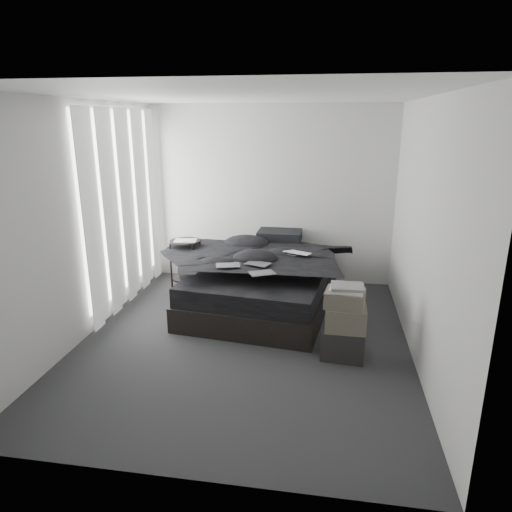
# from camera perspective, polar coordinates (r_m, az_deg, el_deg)

# --- Properties ---
(floor) EXTENTS (3.60, 4.20, 0.01)m
(floor) POSITION_cam_1_polar(r_m,az_deg,el_deg) (5.22, -1.43, -10.45)
(floor) COLOR #292A2C
(floor) RESTS_ON ground
(ceiling) EXTENTS (3.60, 4.20, 0.01)m
(ceiling) POSITION_cam_1_polar(r_m,az_deg,el_deg) (4.64, -1.67, 19.40)
(ceiling) COLOR white
(ceiling) RESTS_ON ground
(wall_back) EXTENTS (3.60, 0.01, 2.60)m
(wall_back) POSITION_cam_1_polar(r_m,az_deg,el_deg) (6.80, 1.76, 7.58)
(wall_back) COLOR silver
(wall_back) RESTS_ON ground
(wall_front) EXTENTS (3.60, 0.01, 2.60)m
(wall_front) POSITION_cam_1_polar(r_m,az_deg,el_deg) (2.82, -9.48, -6.10)
(wall_front) COLOR silver
(wall_front) RESTS_ON ground
(wall_left) EXTENTS (0.01, 4.20, 2.60)m
(wall_left) POSITION_cam_1_polar(r_m,az_deg,el_deg) (5.39, -20.74, 4.06)
(wall_left) COLOR silver
(wall_left) RESTS_ON ground
(wall_right) EXTENTS (0.01, 4.20, 2.60)m
(wall_right) POSITION_cam_1_polar(r_m,az_deg,el_deg) (4.78, 20.21, 2.59)
(wall_right) COLOR silver
(wall_right) RESTS_ON ground
(window_left) EXTENTS (0.02, 2.00, 2.30)m
(window_left) POSITION_cam_1_polar(r_m,az_deg,el_deg) (6.15, -16.54, 6.39)
(window_left) COLOR white
(window_left) RESTS_ON wall_left
(curtain_left) EXTENTS (0.06, 2.12, 2.48)m
(curtain_left) POSITION_cam_1_polar(r_m,az_deg,el_deg) (6.14, -16.06, 5.75)
(curtain_left) COLOR white
(curtain_left) RESTS_ON wall_left
(bed) EXTENTS (1.94, 2.41, 0.30)m
(bed) POSITION_cam_1_polar(r_m,az_deg,el_deg) (6.06, 0.86, -4.86)
(bed) COLOR black
(bed) RESTS_ON floor
(mattress) EXTENTS (1.86, 2.33, 0.24)m
(mattress) POSITION_cam_1_polar(r_m,az_deg,el_deg) (5.97, 0.87, -2.45)
(mattress) COLOR black
(mattress) RESTS_ON bed
(duvet) EXTENTS (1.85, 2.08, 0.26)m
(duvet) POSITION_cam_1_polar(r_m,az_deg,el_deg) (5.84, 0.74, -0.33)
(duvet) COLOR black
(duvet) RESTS_ON mattress
(pillow_lower) EXTENTS (0.72, 0.53, 0.15)m
(pillow_lower) POSITION_cam_1_polar(r_m,az_deg,el_deg) (6.72, 2.37, 1.48)
(pillow_lower) COLOR black
(pillow_lower) RESTS_ON mattress
(pillow_upper) EXTENTS (0.63, 0.44, 0.14)m
(pillow_upper) POSITION_cam_1_polar(r_m,az_deg,el_deg) (6.65, 2.98, 2.59)
(pillow_upper) COLOR black
(pillow_upper) RESTS_ON pillow_lower
(laptop) EXTENTS (0.42, 0.36, 0.03)m
(laptop) POSITION_cam_1_polar(r_m,az_deg,el_deg) (5.81, 4.92, 0.99)
(laptop) COLOR silver
(laptop) RESTS_ON duvet
(comic_a) EXTENTS (0.32, 0.25, 0.01)m
(comic_a) POSITION_cam_1_polar(r_m,az_deg,el_deg) (5.39, -3.54, -0.35)
(comic_a) COLOR black
(comic_a) RESTS_ON duvet
(comic_b) EXTENTS (0.32, 0.26, 0.01)m
(comic_b) POSITION_cam_1_polar(r_m,az_deg,el_deg) (5.44, 0.24, -0.09)
(comic_b) COLOR black
(comic_b) RESTS_ON duvet
(comic_c) EXTENTS (0.33, 0.29, 0.01)m
(comic_c) POSITION_cam_1_polar(r_m,az_deg,el_deg) (5.11, 0.76, -1.15)
(comic_c) COLOR black
(comic_c) RESTS_ON duvet
(side_stand) EXTENTS (0.43, 0.43, 0.77)m
(side_stand) POSITION_cam_1_polar(r_m,az_deg,el_deg) (6.46, -8.73, -1.45)
(side_stand) COLOR black
(side_stand) RESTS_ON floor
(papers) EXTENTS (0.33, 0.26, 0.02)m
(papers) POSITION_cam_1_polar(r_m,az_deg,el_deg) (6.34, -8.82, 1.89)
(papers) COLOR white
(papers) RESTS_ON side_stand
(floor_books) EXTENTS (0.15, 0.19, 0.12)m
(floor_books) POSITION_cam_1_polar(r_m,az_deg,el_deg) (6.14, -8.98, -5.69)
(floor_books) COLOR black
(floor_books) RESTS_ON floor
(box_lower) EXTENTS (0.46, 0.38, 0.32)m
(box_lower) POSITION_cam_1_polar(r_m,az_deg,el_deg) (4.90, 10.84, -10.58)
(box_lower) COLOR black
(box_lower) RESTS_ON floor
(box_mid) EXTENTS (0.41, 0.33, 0.25)m
(box_mid) POSITION_cam_1_polar(r_m,az_deg,el_deg) (4.77, 11.13, -7.61)
(box_mid) COLOR #564F44
(box_mid) RESTS_ON box_lower
(box_upper) EXTENTS (0.43, 0.36, 0.17)m
(box_upper) POSITION_cam_1_polar(r_m,az_deg,el_deg) (4.70, 11.05, -5.24)
(box_upper) COLOR #564F44
(box_upper) RESTS_ON box_mid
(art_book_white) EXTENTS (0.35, 0.29, 0.03)m
(art_book_white) POSITION_cam_1_polar(r_m,az_deg,el_deg) (4.66, 11.24, -4.09)
(art_book_white) COLOR silver
(art_book_white) RESTS_ON box_upper
(art_book_snake) EXTENTS (0.32, 0.26, 0.03)m
(art_book_snake) POSITION_cam_1_polar(r_m,az_deg,el_deg) (4.64, 11.37, -3.77)
(art_book_snake) COLOR silver
(art_book_snake) RESTS_ON art_book_white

